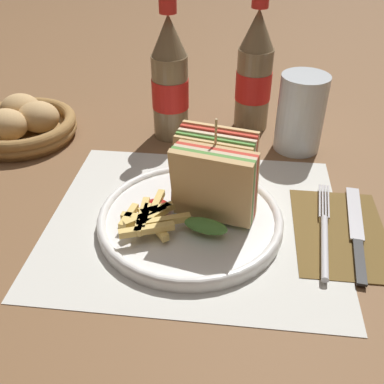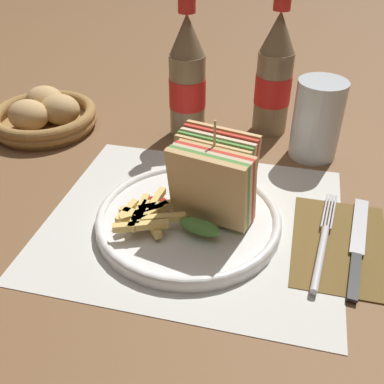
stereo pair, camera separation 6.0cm
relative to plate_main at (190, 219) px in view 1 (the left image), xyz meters
The scene contains 13 objects.
ground_plane 0.03m from the plate_main, 66.35° to the left, with size 4.00×4.00×0.00m, color brown.
placemat 0.01m from the plate_main, 61.51° to the left, with size 0.39×0.34×0.00m.
plate_main is the anchor object (origin of this frame).
club_sandwich 0.07m from the plate_main, 21.52° to the left, with size 0.11×0.12×0.14m.
fries_pile 0.06m from the plate_main, 149.42° to the right, with size 0.09×0.10×0.02m.
ketchup_blob 0.05m from the plate_main, behind, with size 0.04×0.03×0.01m.
napkin 0.20m from the plate_main, ahead, with size 0.12×0.18×0.00m.
fork 0.17m from the plate_main, ahead, with size 0.03×0.20×0.01m.
knife 0.22m from the plate_main, ahead, with size 0.04×0.20×0.00m.
coke_bottle_near 0.27m from the plate_main, 104.30° to the left, with size 0.06×0.06×0.23m.
coke_bottle_far 0.32m from the plate_main, 75.54° to the left, with size 0.06×0.06×0.23m.
glass_near 0.28m from the plate_main, 55.58° to the left, with size 0.08×0.08×0.13m.
bread_basket 0.39m from the plate_main, 146.81° to the left, with size 0.19×0.19×0.07m.
Camera 1 is at (0.04, -0.49, 0.39)m, focal length 42.00 mm.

